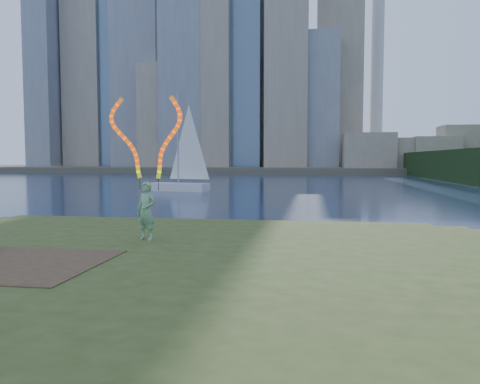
# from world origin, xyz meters

# --- Properties ---
(ground) EXTENTS (320.00, 320.00, 0.00)m
(ground) POSITION_xyz_m (0.00, 0.00, 0.00)
(ground) COLOR #1A2742
(ground) RESTS_ON ground
(grassy_knoll) EXTENTS (20.00, 18.00, 0.80)m
(grassy_knoll) POSITION_xyz_m (0.00, -2.30, 0.34)
(grassy_knoll) COLOR #364518
(grassy_knoll) RESTS_ON ground
(dirt_patch) EXTENTS (3.20, 3.00, 0.02)m
(dirt_patch) POSITION_xyz_m (-2.20, -3.20, 0.81)
(dirt_patch) COLOR #47331E
(dirt_patch) RESTS_ON grassy_knoll
(far_shore) EXTENTS (320.00, 40.00, 1.20)m
(far_shore) POSITION_xyz_m (0.00, 95.00, 0.60)
(far_shore) COLOR #504B3A
(far_shore) RESTS_ON ground
(city_skyline) EXTENTS (100.00, 24.00, 70.00)m
(city_skyline) POSITION_xyz_m (-13.00, 88.00, 36.20)
(city_skyline) COLOR slate
(city_skyline) RESTS_ON far_shore
(observation_tower) EXTENTS (10.00, 10.00, 58.00)m
(observation_tower) POSITION_xyz_m (18.00, 102.00, 39.11)
(observation_tower) COLOR silver
(observation_tower) RESTS_ON far_shore
(woman_with_ribbons) EXTENTS (1.89, 0.66, 3.85)m
(woman_with_ribbons) POSITION_xyz_m (-0.67, -0.20, 2.25)
(woman_with_ribbons) COLOR #1E7129
(woman_with_ribbons) RESTS_ON grassy_knoll
(sailboat) EXTENTS (5.77, 2.84, 8.67)m
(sailboat) POSITION_xyz_m (-8.05, 28.70, 1.49)
(sailboat) COLOR silver
(sailboat) RESTS_ON ground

